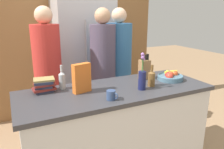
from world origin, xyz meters
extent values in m
cube|color=silver|center=(0.00, 0.00, 0.45)|extent=(1.79, 0.69, 0.89)
cube|color=#38383D|center=(0.00, 0.00, 0.91)|extent=(1.86, 0.72, 0.04)
cube|color=olive|center=(0.00, 1.77, 1.30)|extent=(3.06, 0.12, 2.60)
cube|color=#B7B7BC|center=(0.16, 1.41, 0.94)|extent=(0.85, 0.60, 1.88)
cylinder|color=#B7B7BC|center=(0.09, 1.10, 1.03)|extent=(0.02, 0.02, 1.03)
cylinder|color=slate|center=(0.66, 0.00, 0.96)|extent=(0.27, 0.27, 0.05)
torus|color=slate|center=(0.66, 0.00, 0.98)|extent=(0.27, 0.27, 0.02)
sphere|color=red|center=(0.67, 0.02, 0.99)|extent=(0.07, 0.07, 0.07)
sphere|color=red|center=(0.62, -0.03, 0.98)|extent=(0.08, 0.08, 0.08)
sphere|color=#C64C23|center=(0.73, 0.01, 0.99)|extent=(0.08, 0.08, 0.08)
sphere|color=red|center=(0.65, 0.02, 0.98)|extent=(0.08, 0.08, 0.08)
sphere|color=#C64C23|center=(0.66, 0.00, 0.99)|extent=(0.07, 0.07, 0.07)
cylinder|color=yellow|center=(0.66, 0.02, 1.00)|extent=(0.10, 0.16, 0.03)
cylinder|color=yellow|center=(0.69, 0.03, 1.01)|extent=(0.15, 0.06, 0.03)
cube|color=olive|center=(0.43, 0.16, 1.04)|extent=(0.11, 0.09, 0.21)
cylinder|color=black|center=(0.39, 0.16, 1.16)|extent=(0.01, 0.01, 0.06)
cylinder|color=black|center=(0.41, 0.15, 1.17)|extent=(0.01, 0.01, 0.07)
cylinder|color=black|center=(0.42, 0.18, 1.18)|extent=(0.01, 0.01, 0.09)
cylinder|color=black|center=(0.44, 0.16, 1.17)|extent=(0.01, 0.01, 0.07)
cylinder|color=black|center=(0.45, 0.15, 1.17)|extent=(0.01, 0.01, 0.08)
cylinder|color=black|center=(0.47, 0.15, 1.17)|extent=(0.01, 0.01, 0.08)
cylinder|color=#191E4C|center=(0.21, -0.12, 1.02)|extent=(0.07, 0.07, 0.18)
cylinder|color=#477538|center=(0.22, -0.12, 1.17)|extent=(0.01, 0.02, 0.12)
sphere|color=#9966B2|center=(0.22, -0.12, 1.23)|extent=(0.02, 0.02, 0.02)
cylinder|color=#477538|center=(0.22, -0.12, 1.19)|extent=(0.02, 0.01, 0.15)
sphere|color=#9966B2|center=(0.22, -0.12, 1.26)|extent=(0.03, 0.03, 0.03)
cylinder|color=#477538|center=(0.21, -0.12, 1.19)|extent=(0.01, 0.01, 0.16)
sphere|color=#9966B2|center=(0.21, -0.12, 1.27)|extent=(0.03, 0.03, 0.03)
cylinder|color=#477538|center=(0.21, -0.13, 1.18)|extent=(0.01, 0.02, 0.13)
sphere|color=#9966B2|center=(0.21, -0.13, 1.24)|extent=(0.03, 0.03, 0.03)
cylinder|color=#477538|center=(0.21, -0.13, 1.18)|extent=(0.01, 0.01, 0.14)
sphere|color=#9966B2|center=(0.21, -0.13, 1.25)|extent=(0.03, 0.03, 0.03)
cube|color=orange|center=(-0.32, 0.05, 1.07)|extent=(0.18, 0.10, 0.27)
cylinder|color=#334770|center=(-0.16, -0.22, 0.97)|extent=(0.08, 0.08, 0.08)
torus|color=#334770|center=(-0.14, -0.26, 0.97)|extent=(0.04, 0.06, 0.06)
cube|color=#2D334C|center=(-0.64, 0.21, 0.94)|extent=(0.16, 0.13, 0.02)
cube|color=maroon|center=(-0.64, 0.21, 0.97)|extent=(0.21, 0.14, 0.02)
cube|color=#2D334C|center=(-0.65, 0.21, 0.99)|extent=(0.16, 0.13, 0.02)
cube|color=maroon|center=(-0.63, 0.21, 1.01)|extent=(0.19, 0.14, 0.02)
cube|color=#2D334C|center=(-0.64, 0.21, 1.03)|extent=(0.18, 0.15, 0.02)
cube|color=#99844C|center=(-0.63, 0.22, 1.05)|extent=(0.20, 0.15, 0.02)
cylinder|color=#B2BCC1|center=(-0.46, 0.22, 1.00)|extent=(0.06, 0.06, 0.15)
cone|color=#B2BCC1|center=(-0.46, 0.22, 1.09)|extent=(0.06, 0.06, 0.03)
cylinder|color=#B2BCC1|center=(-0.46, 0.22, 1.14)|extent=(0.02, 0.02, 0.06)
cylinder|color=brown|center=(0.35, -0.08, 1.00)|extent=(0.07, 0.07, 0.13)
cone|color=brown|center=(0.35, -0.08, 1.08)|extent=(0.07, 0.07, 0.03)
cylinder|color=brown|center=(0.35, -0.08, 1.12)|extent=(0.03, 0.03, 0.06)
cube|color=#383842|center=(-0.50, 0.79, 0.41)|extent=(0.30, 0.25, 0.83)
cylinder|color=red|center=(-0.50, 0.79, 1.17)|extent=(0.32, 0.32, 0.69)
sphere|color=#DBAD89|center=(-0.50, 0.79, 1.62)|extent=(0.20, 0.20, 0.20)
cube|color=#383842|center=(0.18, 0.73, 0.41)|extent=(0.25, 0.17, 0.82)
cylinder|color=#4C4256|center=(0.18, 0.73, 1.16)|extent=(0.32, 0.32, 0.68)
sphere|color=tan|center=(0.18, 0.73, 1.60)|extent=(0.20, 0.20, 0.20)
cube|color=#383842|center=(0.46, 0.83, 0.41)|extent=(0.29, 0.21, 0.82)
cylinder|color=#2D6093|center=(0.46, 0.83, 1.16)|extent=(0.35, 0.35, 0.68)
sphere|color=#DBAD89|center=(0.46, 0.83, 1.61)|extent=(0.20, 0.20, 0.20)
camera|label=1|loc=(-0.90, -1.77, 1.64)|focal=35.00mm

